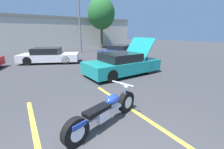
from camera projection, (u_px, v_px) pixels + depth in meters
parking_stripe_foreground at (37, 143)px, 3.18m from camera, size 0.12×4.50×0.01m
parking_stripe_middle at (133, 110)px, 4.53m from camera, size 0.12×4.50×0.01m
far_building at (23, 32)px, 20.02m from camera, size 32.00×4.20×4.40m
light_pole at (80, 9)px, 16.41m from camera, size 1.21×0.28×8.63m
tree_background at (101, 14)px, 20.85m from camera, size 3.75×3.75×6.98m
motorcycle at (105, 112)px, 3.69m from camera, size 2.36×1.01×0.95m
show_car_hood_open at (122, 64)px, 8.30m from camera, size 4.22×2.08×1.98m
parked_car_right_row at (122, 52)px, 13.38m from camera, size 4.99×3.51×1.22m
parked_car_mid_row at (49, 56)px, 11.51m from camera, size 4.66×3.44×1.15m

